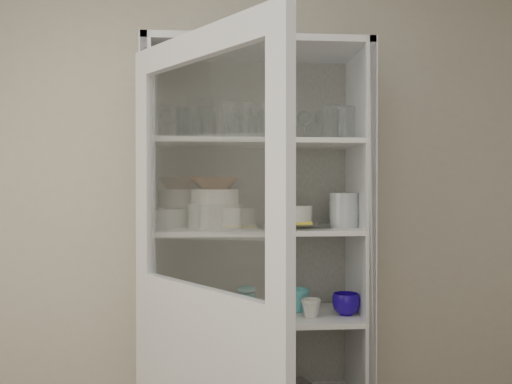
% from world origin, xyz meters
% --- Properties ---
extents(wall_back, '(3.60, 0.02, 2.60)m').
position_xyz_m(wall_back, '(0.00, 1.50, 1.30)').
color(wall_back, '#BCB09C').
rests_on(wall_back, ground).
extents(pantry_cabinet, '(1.00, 0.45, 2.10)m').
position_xyz_m(pantry_cabinet, '(0.20, 1.34, 0.94)').
color(pantry_cabinet, silver).
rests_on(pantry_cabinet, floor).
extents(cupboard_door, '(0.56, 0.76, 2.00)m').
position_xyz_m(cupboard_door, '(-0.04, 0.68, 0.87)').
color(cupboard_door, silver).
rests_on(cupboard_door, floor).
extents(tumbler_0, '(0.07, 0.07, 0.13)m').
position_xyz_m(tumbler_0, '(-0.12, 1.15, 1.72)').
color(tumbler_0, silver).
rests_on(tumbler_0, shelf_glass).
extents(tumbler_1, '(0.07, 0.07, 0.13)m').
position_xyz_m(tumbler_1, '(-0.13, 1.13, 1.73)').
color(tumbler_1, silver).
rests_on(tumbler_1, shelf_glass).
extents(tumbler_2, '(0.08, 0.08, 0.14)m').
position_xyz_m(tumbler_2, '(0.19, 1.17, 1.73)').
color(tumbler_2, silver).
rests_on(tumbler_2, shelf_glass).
extents(tumbler_3, '(0.10, 0.10, 0.15)m').
position_xyz_m(tumbler_3, '(0.16, 1.12, 1.74)').
color(tumbler_3, silver).
rests_on(tumbler_3, shelf_glass).
extents(tumbler_4, '(0.08, 0.08, 0.15)m').
position_xyz_m(tumbler_4, '(0.24, 1.12, 1.74)').
color(tumbler_4, silver).
rests_on(tumbler_4, shelf_glass).
extents(tumbler_5, '(0.10, 0.10, 0.15)m').
position_xyz_m(tumbler_5, '(0.52, 1.13, 1.74)').
color(tumbler_5, silver).
rests_on(tumbler_5, shelf_glass).
extents(tumbler_6, '(0.08, 0.08, 0.14)m').
position_xyz_m(tumbler_6, '(0.59, 1.12, 1.73)').
color(tumbler_6, silver).
rests_on(tumbler_6, shelf_glass).
extents(tumbler_7, '(0.09, 0.09, 0.14)m').
position_xyz_m(tumbler_7, '(-0.11, 1.27, 1.73)').
color(tumbler_7, silver).
rests_on(tumbler_7, shelf_glass).
extents(tumbler_8, '(0.09, 0.09, 0.14)m').
position_xyz_m(tumbler_8, '(-0.07, 1.25, 1.73)').
color(tumbler_8, silver).
rests_on(tumbler_8, shelf_glass).
extents(tumbler_9, '(0.06, 0.06, 0.13)m').
position_xyz_m(tumbler_9, '(0.08, 1.28, 1.72)').
color(tumbler_9, silver).
rests_on(tumbler_9, shelf_glass).
extents(tumbler_10, '(0.08, 0.08, 0.13)m').
position_xyz_m(tumbler_10, '(0.22, 1.26, 1.73)').
color(tumbler_10, silver).
rests_on(tumbler_10, shelf_glass).
extents(tumbler_11, '(0.07, 0.07, 0.13)m').
position_xyz_m(tumbler_11, '(0.26, 1.28, 1.73)').
color(tumbler_11, silver).
rests_on(tumbler_11, shelf_glass).
extents(goblet_0, '(0.08, 0.08, 0.17)m').
position_xyz_m(goblet_0, '(-0.21, 1.35, 1.75)').
color(goblet_0, silver).
rests_on(goblet_0, shelf_glass).
extents(goblet_1, '(0.08, 0.08, 0.19)m').
position_xyz_m(goblet_1, '(-0.04, 1.35, 1.75)').
color(goblet_1, silver).
rests_on(goblet_1, shelf_glass).
extents(goblet_2, '(0.08, 0.08, 0.17)m').
position_xyz_m(goblet_2, '(0.45, 1.38, 1.75)').
color(goblet_2, silver).
rests_on(goblet_2, shelf_glass).
extents(goblet_3, '(0.08, 0.08, 0.17)m').
position_xyz_m(goblet_3, '(0.53, 1.38, 1.75)').
color(goblet_3, silver).
rests_on(goblet_3, shelf_glass).
extents(plate_stack_front, '(0.24, 0.24, 0.11)m').
position_xyz_m(plate_stack_front, '(0.01, 1.21, 1.32)').
color(plate_stack_front, silver).
rests_on(plate_stack_front, shelf_plates).
extents(plate_stack_back, '(0.21, 0.21, 0.08)m').
position_xyz_m(plate_stack_back, '(-0.21, 1.37, 1.30)').
color(plate_stack_back, silver).
rests_on(plate_stack_back, shelf_plates).
extents(cream_bowl, '(0.24, 0.24, 0.07)m').
position_xyz_m(cream_bowl, '(0.01, 1.21, 1.41)').
color(cream_bowl, white).
rests_on(cream_bowl, plate_stack_front).
extents(terracotta_bowl, '(0.23, 0.23, 0.06)m').
position_xyz_m(terracotta_bowl, '(0.01, 1.21, 1.47)').
color(terracotta_bowl, brown).
rests_on(terracotta_bowl, cream_bowl).
extents(glass_platter, '(0.45, 0.45, 0.02)m').
position_xyz_m(glass_platter, '(0.38, 1.25, 1.27)').
color(glass_platter, silver).
rests_on(glass_platter, shelf_plates).
extents(yellow_trivet, '(0.18, 0.18, 0.01)m').
position_xyz_m(yellow_trivet, '(0.38, 1.25, 1.29)').
color(yellow_trivet, yellow).
rests_on(yellow_trivet, glass_platter).
extents(white_ramekin, '(0.21, 0.21, 0.07)m').
position_xyz_m(white_ramekin, '(0.38, 1.25, 1.33)').
color(white_ramekin, silver).
rests_on(white_ramekin, yellow_trivet).
extents(grey_bowl_stack, '(0.13, 0.13, 0.16)m').
position_xyz_m(grey_bowl_stack, '(0.61, 1.25, 1.34)').
color(grey_bowl_stack, '#AEB2B3').
rests_on(grey_bowl_stack, shelf_plates).
extents(mug_blue, '(0.14, 0.14, 0.10)m').
position_xyz_m(mug_blue, '(0.61, 1.21, 0.91)').
color(mug_blue, navy).
rests_on(mug_blue, shelf_mugs).
extents(mug_teal, '(0.13, 0.13, 0.11)m').
position_xyz_m(mug_teal, '(0.40, 1.31, 0.91)').
color(mug_teal, teal).
rests_on(mug_teal, shelf_mugs).
extents(mug_white, '(0.12, 0.12, 0.08)m').
position_xyz_m(mug_white, '(0.44, 1.18, 0.90)').
color(mug_white, silver).
rests_on(mug_white, shelf_mugs).
extents(teal_jar, '(0.09, 0.09, 0.11)m').
position_xyz_m(teal_jar, '(0.16, 1.31, 0.91)').
color(teal_jar, teal).
rests_on(teal_jar, shelf_mugs).
extents(measuring_cups, '(0.11, 0.11, 0.04)m').
position_xyz_m(measuring_cups, '(-0.10, 1.18, 0.88)').
color(measuring_cups, '#AEAEAE').
rests_on(measuring_cups, shelf_mugs).
extents(white_canister, '(0.13, 0.13, 0.12)m').
position_xyz_m(white_canister, '(-0.21, 1.30, 0.92)').
color(white_canister, silver).
rests_on(white_canister, shelf_mugs).
extents(tumbler_12, '(0.07, 0.07, 0.14)m').
position_xyz_m(tumbler_12, '(-0.02, 1.18, 1.73)').
color(tumbler_12, silver).
rests_on(tumbler_12, shelf_glass).
extents(tumbler_13, '(0.08, 0.08, 0.16)m').
position_xyz_m(tumbler_13, '(0.08, 1.14, 1.74)').
color(tumbler_13, silver).
rests_on(tumbler_13, shelf_glass).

